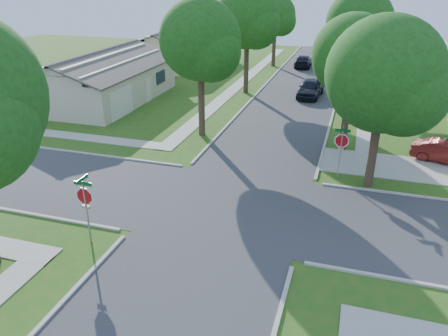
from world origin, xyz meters
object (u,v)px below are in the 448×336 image
at_px(tree_w_mid, 248,19).
at_px(tree_ne_corner, 385,80).
at_px(house_nw_near, 102,82).
at_px(house_nw_far, 178,51).
at_px(stop_sign_sw, 85,199).
at_px(tree_w_far, 276,17).
at_px(car_curb_west, 304,61).
at_px(car_curb_east, 311,88).
at_px(tree_e_mid, 360,26).
at_px(stop_sign_ne, 341,143).
at_px(tree_w_near, 201,44).
at_px(car_driveway, 447,152).
at_px(tree_e_near, 354,59).
at_px(tree_e_far, 362,15).

relative_size(tree_w_mid, tree_ne_corner, 1.10).
relative_size(house_nw_near, house_nw_far, 1.00).
distance_m(stop_sign_sw, tree_w_mid, 26.09).
xyz_separation_m(tree_w_mid, house_nw_far, (-11.35, 10.99, -4.97)).
height_order(tree_w_far, car_curb_west, tree_w_far).
xyz_separation_m(tree_w_far, car_curb_east, (5.85, -12.73, -4.72)).
xyz_separation_m(tree_w_mid, tree_ne_corner, (11.00, -16.80, -0.90)).
bearing_deg(car_curb_east, tree_e_mid, 0.31).
xyz_separation_m(stop_sign_ne, tree_w_near, (-9.34, 4.31, 4.08)).
distance_m(stop_sign_ne, car_driveway, 7.28).
xyz_separation_m(stop_sign_sw, house_nw_near, (-11.29, 19.70, -0.51)).
height_order(tree_w_far, tree_ne_corner, tree_ne_corner).
bearing_deg(stop_sign_sw, car_curb_west, 84.90).
height_order(tree_e_near, car_curb_east, tree_e_near).
bearing_deg(house_nw_far, stop_sign_sw, -72.90).
xyz_separation_m(tree_e_mid, tree_w_near, (-9.40, -12.00, -0.14)).
bearing_deg(tree_w_near, tree_w_far, 90.01).
relative_size(tree_ne_corner, car_curb_east, 1.87).
bearing_deg(car_curb_west, house_nw_near, 51.28).
relative_size(tree_e_far, car_curb_east, 1.88).
xyz_separation_m(stop_sign_ne, car_curb_west, (-5.90, 29.83, -1.36)).
distance_m(tree_w_mid, house_nw_far, 16.56).
xyz_separation_m(tree_ne_corner, car_driveway, (4.26, 4.49, -4.96)).
bearing_deg(house_nw_far, tree_w_near, -63.73).
distance_m(stop_sign_sw, car_curb_east, 26.67).
distance_m(tree_e_far, car_curb_west, 7.99).
bearing_deg(stop_sign_ne, tree_e_near, 89.32).
height_order(tree_e_far, house_nw_far, tree_e_far).
xyz_separation_m(tree_w_far, tree_ne_corner, (11.01, -29.80, 0.09)).
distance_m(tree_w_near, car_curb_east, 14.60).
bearing_deg(tree_e_mid, tree_ne_corner, -84.55).
xyz_separation_m(stop_sign_sw, car_driveway, (15.32, 13.40, -1.40)).
bearing_deg(stop_sign_sw, stop_sign_ne, 45.00).
bearing_deg(tree_e_mid, stop_sign_ne, -90.20).
height_order(tree_e_mid, house_nw_near, tree_e_mid).
bearing_deg(car_curb_east, stop_sign_sw, -98.16).
relative_size(tree_e_far, tree_w_mid, 0.91).
distance_m(house_nw_far, car_curb_east, 20.27).
relative_size(tree_e_near, tree_e_mid, 0.90).
bearing_deg(car_driveway, tree_e_mid, 42.66).
height_order(tree_w_far, car_curb_east, tree_w_far).
xyz_separation_m(stop_sign_ne, house_nw_near, (-20.69, 10.30, -0.51)).
bearing_deg(tree_e_near, tree_w_far, 110.61).
relative_size(car_curb_east, car_curb_west, 1.00).
xyz_separation_m(stop_sign_ne, tree_e_far, (0.05, 29.31, 3.95)).
bearing_deg(car_curb_west, tree_w_mid, 74.14).
bearing_deg(car_driveway, car_curb_west, 41.78).
distance_m(stop_sign_sw, tree_ne_corner, 14.64).
distance_m(house_nw_far, car_driveway, 35.38).
relative_size(tree_w_near, house_nw_far, 0.66).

